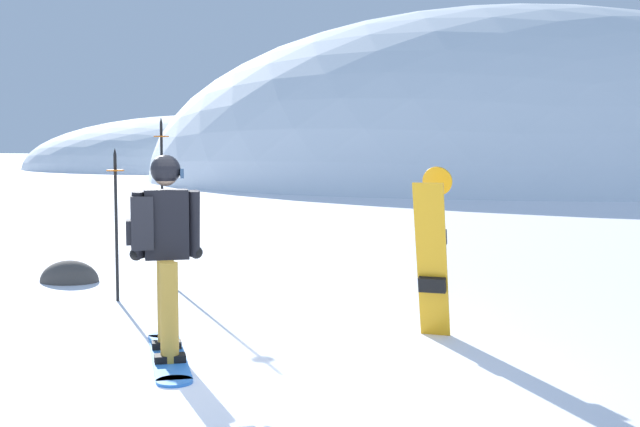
{
  "coord_description": "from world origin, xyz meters",
  "views": [
    {
      "loc": [
        3.03,
        -5.54,
        1.79
      ],
      "look_at": [
        -0.2,
        3.5,
        1.0
      ],
      "focal_mm": 46.39,
      "sensor_mm": 36.0,
      "label": 1
    }
  ],
  "objects_px": {
    "snowboarder_main": "(163,250)",
    "spare_snowboard": "(433,252)",
    "rock_dark": "(69,281)",
    "piste_marker_near": "(162,188)",
    "piste_marker_far": "(116,214)"
  },
  "relations": [
    {
      "from": "snowboarder_main",
      "to": "rock_dark",
      "type": "xyz_separation_m",
      "value": [
        -3.2,
        3.03,
        -0.92
      ]
    },
    {
      "from": "piste_marker_far",
      "to": "snowboarder_main",
      "type": "bearing_deg",
      "value": -48.59
    },
    {
      "from": "snowboarder_main",
      "to": "spare_snowboard",
      "type": "height_order",
      "value": "snowboarder_main"
    },
    {
      "from": "snowboarder_main",
      "to": "piste_marker_near",
      "type": "distance_m",
      "value": 4.21
    },
    {
      "from": "spare_snowboard",
      "to": "snowboarder_main",
      "type": "bearing_deg",
      "value": -144.07
    },
    {
      "from": "spare_snowboard",
      "to": "piste_marker_far",
      "type": "bearing_deg",
      "value": 170.67
    },
    {
      "from": "piste_marker_far",
      "to": "piste_marker_near",
      "type": "bearing_deg",
      "value": 101.28
    },
    {
      "from": "snowboarder_main",
      "to": "piste_marker_near",
      "type": "height_order",
      "value": "piste_marker_near"
    },
    {
      "from": "snowboarder_main",
      "to": "rock_dark",
      "type": "bearing_deg",
      "value": 136.56
    },
    {
      "from": "piste_marker_near",
      "to": "rock_dark",
      "type": "bearing_deg",
      "value": -151.23
    },
    {
      "from": "spare_snowboard",
      "to": "rock_dark",
      "type": "bearing_deg",
      "value": 162.92
    },
    {
      "from": "spare_snowboard",
      "to": "piste_marker_near",
      "type": "bearing_deg",
      "value": 152.07
    },
    {
      "from": "piste_marker_near",
      "to": "piste_marker_far",
      "type": "relative_size",
      "value": 1.23
    },
    {
      "from": "piste_marker_near",
      "to": "rock_dark",
      "type": "height_order",
      "value": "piste_marker_near"
    },
    {
      "from": "snowboarder_main",
      "to": "rock_dark",
      "type": "relative_size",
      "value": 2.15
    }
  ]
}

